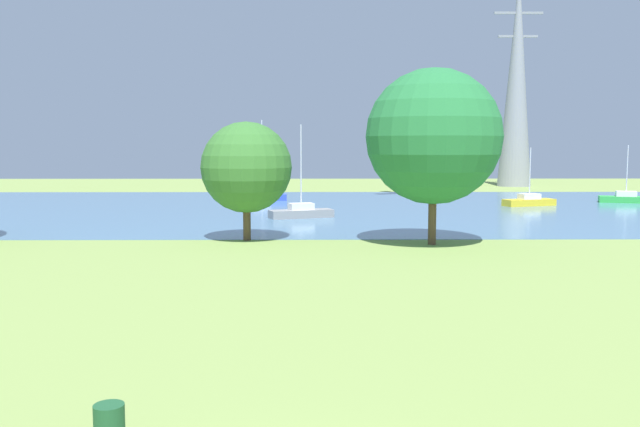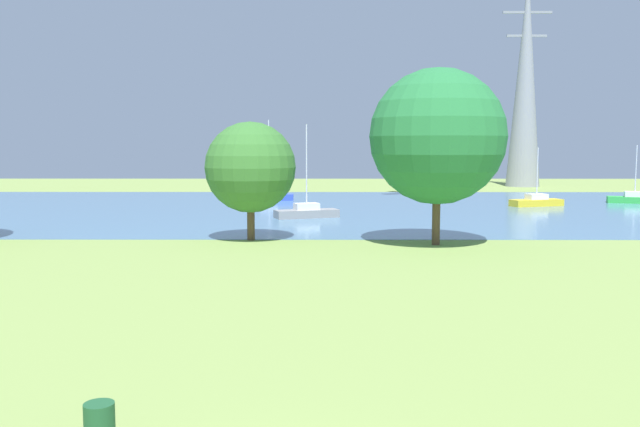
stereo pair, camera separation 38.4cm
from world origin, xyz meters
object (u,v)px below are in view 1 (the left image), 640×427
Objects in this scene: sailboat_yellow at (529,201)px; tree_west_far at (246,167)px; sailboat_gray at (301,212)px; tree_west_near at (434,137)px; electricity_pylon at (517,79)px; litter_bin at (109,426)px; sailboat_blue at (262,196)px; sailboat_green at (626,198)px.

tree_west_far is (-23.33, -21.93, 3.75)m from sailboat_yellow.
sailboat_yellow is 0.77× the size of tree_west_far.
tree_west_far reaches higher than sailboat_yellow.
tree_west_near is (7.48, -13.82, 5.48)m from sailboat_gray.
electricity_pylon is (30.70, 51.60, 9.99)m from tree_west_far.
litter_bin is 54.12m from sailboat_yellow.
sailboat_blue is at bearing -143.83° from electricity_pylon.
sailboat_blue reaches higher than sailboat_gray.
sailboat_gray is 1.02× the size of tree_west_far.
sailboat_blue is 34.96m from sailboat_green.
sailboat_blue is 1.13× the size of sailboat_gray.
electricity_pylon is at bearing 59.25° from tree_west_far.
sailboat_blue reaches higher than sailboat_green.
sailboat_yellow is 27.57m from tree_west_near.
tree_west_far is 10.68m from tree_west_near.
sailboat_yellow is 0.75× the size of sailboat_gray.
electricity_pylon reaches higher than sailboat_green.
litter_bin is 55.23m from sailboat_blue.
sailboat_blue is (-1.36, 55.21, 0.08)m from litter_bin.
sailboat_gray is 0.25× the size of electricity_pylon.
sailboat_yellow is at bearing -103.96° from electricity_pylon.
sailboat_gray reaches higher than litter_bin.
litter_bin is at bearing -94.08° from sailboat_gray.
tree_west_far is 0.71× the size of tree_west_near.
sailboat_green is at bearing 57.28° from litter_bin.
electricity_pylon reaches higher than sailboat_blue.
sailboat_blue is at bearing 92.50° from tree_west_far.
tree_west_near is at bearing -61.58° from sailboat_gray.
tree_west_far is (1.23, -28.26, 3.72)m from sailboat_blue.
tree_west_near is at bearing -118.61° from sailboat_yellow.
litter_bin is 0.11× the size of sailboat_gray.
litter_bin is at bearing -112.17° from tree_west_near.
sailboat_blue is 16.75m from sailboat_gray.
sailboat_green is at bearing -5.16° from sailboat_blue.
sailboat_green is 42.10m from tree_west_far.
sailboat_yellow is 0.96× the size of sailboat_green.
sailboat_green is at bearing 36.79° from tree_west_far.
tree_west_near is (10.26, 25.17, 5.54)m from litter_bin.
sailboat_green reaches higher than litter_bin.
sailboat_yellow is at bearing 43.24° from tree_west_far.
tree_west_far is at bearing -120.75° from electricity_pylon.
litter_bin is 0.15× the size of sailboat_yellow.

